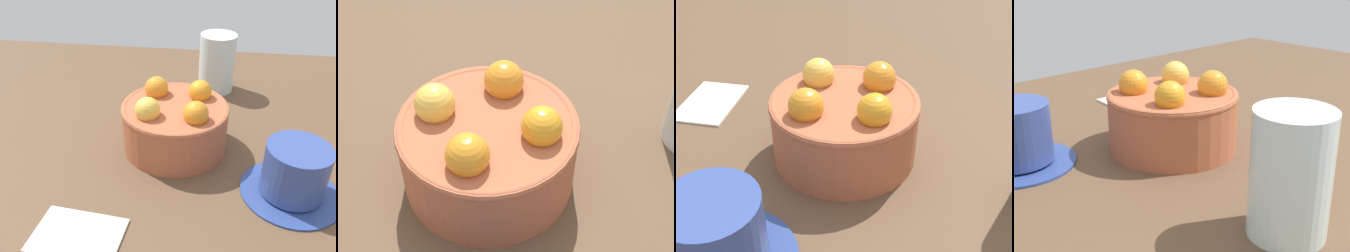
% 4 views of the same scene
% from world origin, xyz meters
% --- Properties ---
extents(ground_plane, '(1.43, 0.88, 0.04)m').
position_xyz_m(ground_plane, '(0.00, 0.00, -0.02)').
color(ground_plane, brown).
extents(terracotta_bowl, '(0.16, 0.16, 0.10)m').
position_xyz_m(terracotta_bowl, '(0.00, -0.00, 0.04)').
color(terracotta_bowl, '#AD5938').
rests_on(terracotta_bowl, ground_plane).
extents(coffee_cup, '(0.13, 0.13, 0.08)m').
position_xyz_m(coffee_cup, '(-0.17, 0.09, 0.03)').
color(coffee_cup, navy).
rests_on(coffee_cup, ground_plane).
extents(folded_napkin, '(0.11, 0.08, 0.01)m').
position_xyz_m(folded_napkin, '(0.09, 0.20, 0.00)').
color(folded_napkin, white).
rests_on(folded_napkin, ground_plane).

